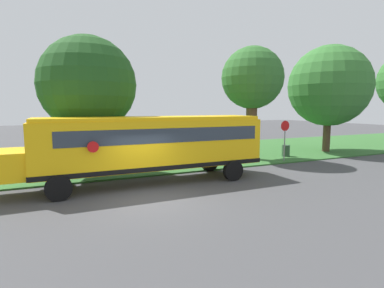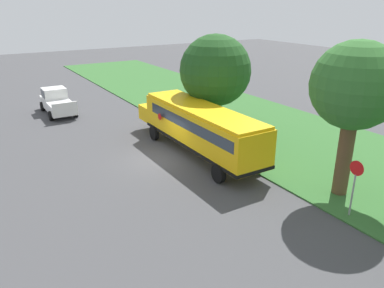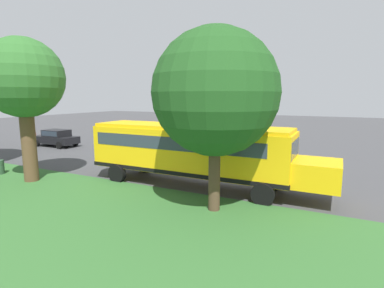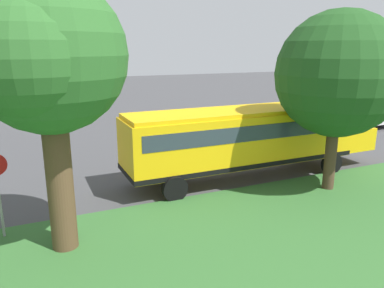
# 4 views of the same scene
# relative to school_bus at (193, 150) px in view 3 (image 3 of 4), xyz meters

# --- Properties ---
(ground_plane) EXTENTS (120.00, 120.00, 0.00)m
(ground_plane) POSITION_rel_school_bus_xyz_m (2.78, -0.59, -1.92)
(ground_plane) COLOR #424244
(grass_verge) EXTENTS (12.00, 80.00, 0.08)m
(grass_verge) POSITION_rel_school_bus_xyz_m (-7.22, -0.59, -1.88)
(grass_verge) COLOR #33662D
(grass_verge) RESTS_ON ground
(school_bus) EXTENTS (2.85, 12.42, 3.16)m
(school_bus) POSITION_rel_school_bus_xyz_m (0.00, 0.00, 0.00)
(school_bus) COLOR yellow
(school_bus) RESTS_ON ground
(car_black_nearest) EXTENTS (2.02, 4.40, 1.56)m
(car_black_nearest) POSITION_rel_school_bus_xyz_m (5.58, 17.00, -1.05)
(car_black_nearest) COLOR black
(car_black_nearest) RESTS_ON ground
(oak_tree_beside_bus) EXTENTS (4.89, 4.89, 7.21)m
(oak_tree_beside_bus) POSITION_rel_school_bus_xyz_m (-2.63, -2.36, 2.95)
(oak_tree_beside_bus) COLOR #4C3826
(oak_tree_beside_bus) RESTS_ON ground
(oak_tree_roadside_mid) EXTENTS (4.31, 4.13, 7.63)m
(oak_tree_roadside_mid) POSITION_rel_school_bus_xyz_m (-3.45, 8.33, 3.56)
(oak_tree_roadside_mid) COLOR brown
(oak_tree_roadside_mid) RESTS_ON ground
(stop_sign) EXTENTS (0.08, 0.68, 2.74)m
(stop_sign) POSITION_rel_school_bus_xyz_m (-1.82, 9.88, -0.19)
(stop_sign) COLOR gray
(stop_sign) RESTS_ON ground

